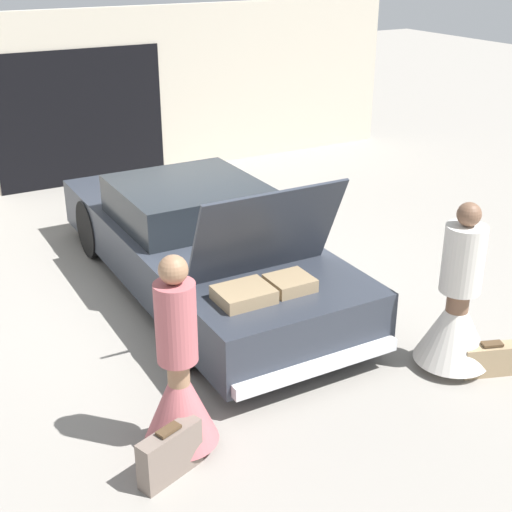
% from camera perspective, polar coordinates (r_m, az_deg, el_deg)
% --- Properties ---
extents(ground_plane, '(40.00, 40.00, 0.00)m').
position_cam_1_polar(ground_plane, '(8.49, -4.44, -2.44)').
color(ground_plane, gray).
extents(garage_wall_back, '(12.00, 0.14, 2.80)m').
position_cam_1_polar(garage_wall_back, '(12.20, -14.07, 12.03)').
color(garage_wall_back, beige).
rests_on(garage_wall_back, ground_plane).
extents(car, '(1.84, 4.99, 1.71)m').
position_cam_1_polar(car, '(8.27, -4.62, 1.07)').
color(car, '#2D333D').
rests_on(car, ground_plane).
extents(person_left, '(0.60, 0.60, 1.69)m').
position_cam_1_polar(person_left, '(5.65, -6.17, -10.11)').
color(person_left, '#997051').
rests_on(person_left, ground_plane).
extents(person_right, '(0.72, 0.72, 1.67)m').
position_cam_1_polar(person_right, '(6.92, 15.75, -4.32)').
color(person_right, brown).
rests_on(person_right, ground_plane).
extents(suitcase_beside_left_person, '(0.57, 0.33, 0.44)m').
position_cam_1_polar(suitcase_beside_left_person, '(5.63, -6.89, -15.41)').
color(suitcase_beside_left_person, '#75665B').
rests_on(suitcase_beside_left_person, ground_plane).
extents(suitcase_beside_right_person, '(0.57, 0.34, 0.33)m').
position_cam_1_polar(suitcase_beside_right_person, '(7.11, 18.20, -7.86)').
color(suitcase_beside_right_person, '#9E8460').
rests_on(suitcase_beside_right_person, ground_plane).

